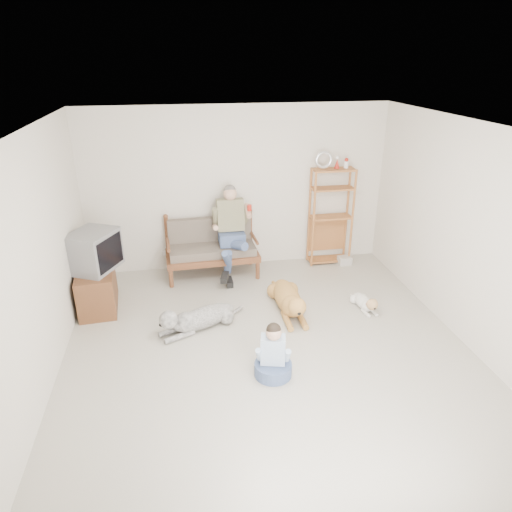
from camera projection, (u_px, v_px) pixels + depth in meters
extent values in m
plane|color=beige|center=(270.00, 355.00, 5.60)|extent=(5.50, 5.50, 0.00)
plane|color=white|center=(274.00, 130.00, 4.51)|extent=(5.50, 5.50, 0.00)
plane|color=beige|center=(238.00, 189.00, 7.53)|extent=(5.00, 0.00, 5.00)
plane|color=beige|center=(371.00, 448.00, 2.58)|extent=(5.00, 0.00, 5.00)
plane|color=beige|center=(33.00, 272.00, 4.66)|extent=(0.00, 5.50, 5.50)
plane|color=beige|center=(476.00, 240.00, 5.45)|extent=(0.00, 5.50, 5.50)
cube|color=brown|center=(212.00, 256.00, 7.52)|extent=(1.53, 0.76, 0.10)
cube|color=#67584E|center=(212.00, 249.00, 7.47)|extent=(1.40, 0.65, 0.13)
cube|color=#67584E|center=(210.00, 231.00, 7.59)|extent=(1.38, 0.17, 0.45)
cylinder|color=brown|center=(209.00, 218.00, 7.56)|extent=(1.40, 0.11, 0.05)
cylinder|color=brown|center=(170.00, 278.00, 7.22)|extent=(0.07, 0.07, 0.30)
cylinder|color=brown|center=(169.00, 245.00, 7.62)|extent=(0.07, 0.07, 0.95)
cylinder|color=brown|center=(257.00, 271.00, 7.44)|extent=(0.07, 0.07, 0.30)
cylinder|color=brown|center=(251.00, 239.00, 7.85)|extent=(0.07, 0.07, 0.95)
cube|color=#505E94|center=(232.00, 238.00, 7.44)|extent=(0.41, 0.39, 0.21)
cube|color=gray|center=(230.00, 215.00, 7.39)|extent=(0.43, 0.30, 0.54)
sphere|color=tan|center=(230.00, 194.00, 7.22)|extent=(0.22, 0.22, 0.22)
sphere|color=#605955|center=(230.00, 191.00, 7.22)|extent=(0.20, 0.20, 0.20)
cylinder|color=#B31F13|center=(249.00, 208.00, 7.16)|extent=(0.07, 0.07, 0.09)
cube|color=#B66F39|center=(334.00, 170.00, 7.48)|extent=(0.70, 0.29, 0.03)
torus|color=silver|center=(324.00, 160.00, 7.38)|extent=(0.29, 0.05, 0.29)
cone|color=#B31F13|center=(337.00, 164.00, 7.45)|extent=(0.09, 0.09, 0.15)
cylinder|color=#B66F39|center=(314.00, 221.00, 7.64)|extent=(0.04, 0.04, 1.67)
cylinder|color=#B66F39|center=(309.00, 216.00, 7.87)|extent=(0.04, 0.04, 1.67)
cylinder|color=#B66F39|center=(352.00, 218.00, 7.74)|extent=(0.04, 0.04, 1.67)
cylinder|color=#B66F39|center=(347.00, 213.00, 7.98)|extent=(0.04, 0.04, 1.67)
cube|color=silver|center=(345.00, 260.00, 8.01)|extent=(0.23, 0.18, 0.14)
cube|color=brown|center=(97.00, 289.00, 6.55)|extent=(0.57, 0.94, 0.60)
cube|color=brown|center=(77.00, 298.00, 6.32)|extent=(0.05, 0.40, 0.50)
cube|color=brown|center=(82.00, 283.00, 6.71)|extent=(0.05, 0.40, 0.50)
cube|color=slate|center=(93.00, 251.00, 6.37)|extent=(0.77, 0.83, 0.55)
cube|color=black|center=(110.00, 253.00, 6.30)|extent=(0.27, 0.52, 0.44)
cube|color=white|center=(166.00, 253.00, 7.75)|extent=(0.12, 0.02, 0.08)
ellipsoid|color=gold|center=(287.00, 297.00, 6.62)|extent=(0.36, 1.00, 0.31)
sphere|color=gold|center=(292.00, 306.00, 6.35)|extent=(0.31, 0.31, 0.31)
sphere|color=gold|center=(297.00, 307.00, 6.07)|extent=(0.25, 0.25, 0.25)
ellipsoid|color=gold|center=(299.00, 313.00, 5.98)|extent=(0.11, 0.18, 0.10)
cylinder|color=gold|center=(280.00, 287.00, 7.11)|extent=(0.18, 0.39, 0.05)
ellipsoid|color=gold|center=(290.00, 306.00, 6.07)|extent=(0.06, 0.08, 0.12)
ellipsoid|color=gold|center=(303.00, 305.00, 6.10)|extent=(0.06, 0.08, 0.12)
ellipsoid|color=silver|center=(204.00, 317.00, 6.15)|extent=(0.98, 0.68, 0.28)
sphere|color=silver|center=(186.00, 322.00, 6.00)|extent=(0.28, 0.28, 0.28)
sphere|color=silver|center=(169.00, 320.00, 5.83)|extent=(0.24, 0.24, 0.24)
ellipsoid|color=silver|center=(161.00, 324.00, 5.78)|extent=(0.20, 0.17, 0.09)
cylinder|color=silver|center=(234.00, 312.00, 6.43)|extent=(0.30, 0.29, 0.04)
ellipsoid|color=silver|center=(167.00, 316.00, 5.91)|extent=(0.09, 0.08, 0.12)
ellipsoid|color=silver|center=(173.00, 322.00, 5.78)|extent=(0.09, 0.08, 0.12)
ellipsoid|color=white|center=(363.00, 301.00, 6.65)|extent=(0.25, 0.48, 0.18)
sphere|color=white|center=(368.00, 305.00, 6.52)|extent=(0.18, 0.18, 0.18)
sphere|color=tan|center=(372.00, 304.00, 6.39)|extent=(0.16, 0.16, 0.16)
ellipsoid|color=tan|center=(375.00, 308.00, 6.33)|extent=(0.08, 0.12, 0.06)
cylinder|color=white|center=(355.00, 297.00, 6.87)|extent=(0.11, 0.18, 0.03)
cone|color=tan|center=(368.00, 301.00, 6.37)|extent=(0.05, 0.05, 0.06)
cone|color=tan|center=(376.00, 300.00, 6.40)|extent=(0.05, 0.05, 0.06)
torus|color=#B31F13|center=(371.00, 304.00, 6.41)|extent=(0.15, 0.15, 0.02)
cylinder|color=#505E94|center=(273.00, 369.00, 5.24)|extent=(0.43, 0.43, 0.16)
cube|color=#B0BED4|center=(273.00, 349.00, 5.15)|extent=(0.31, 0.24, 0.33)
sphere|color=tan|center=(274.00, 333.00, 5.04)|extent=(0.18, 0.18, 0.18)
sphere|color=black|center=(274.00, 330.00, 5.04)|extent=(0.17, 0.17, 0.17)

